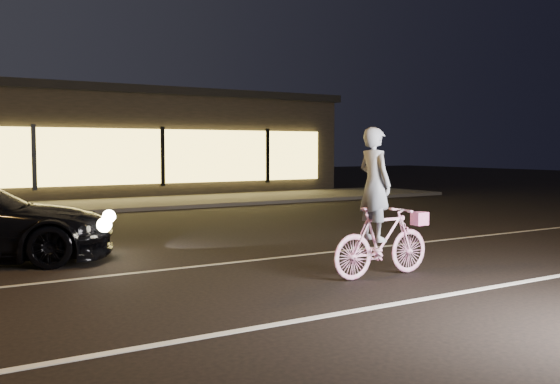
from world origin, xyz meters
TOP-DOWN VIEW (x-y plane):
  - ground at (0.00, 0.00)m, footprint 90.00×90.00m
  - lane_stripe_near at (0.00, -1.50)m, footprint 60.00×0.12m
  - lane_stripe_far at (0.00, 2.00)m, footprint 60.00×0.10m
  - sidewalk at (0.00, 13.00)m, footprint 30.00×4.00m
  - storefront at (0.00, 18.97)m, footprint 25.40×8.42m
  - cyclist at (2.14, -0.16)m, footprint 1.75×0.60m

SIDE VIEW (x-z plane):
  - ground at x=0.00m, z-range 0.00..0.00m
  - lane_stripe_near at x=0.00m, z-range 0.00..0.01m
  - lane_stripe_far at x=0.00m, z-range 0.00..0.01m
  - sidewalk at x=0.00m, z-range 0.00..0.12m
  - cyclist at x=2.14m, z-range -0.32..1.88m
  - storefront at x=0.00m, z-range 0.05..4.25m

